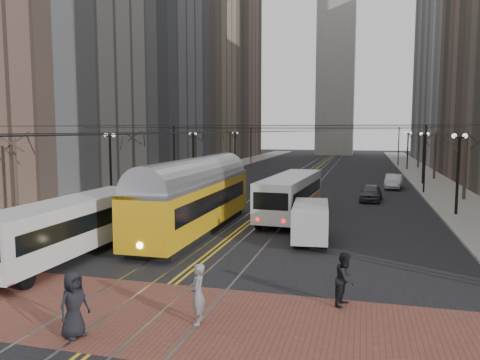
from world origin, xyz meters
The scene contains 23 objects.
ground centered at (0.00, 0.00, 0.00)m, with size 260.00×260.00×0.00m, color black.
sidewalk_left centered at (-15.00, 45.00, 0.07)m, with size 5.00×140.00×0.15m, color gray.
sidewalk_right centered at (15.00, 45.00, 0.07)m, with size 5.00×140.00×0.15m, color gray.
crosswalk_band centered at (0.00, -4.00, 0.01)m, with size 25.00×6.00×0.01m, color brown.
streetcar_rails centered at (0.00, 45.00, 0.00)m, with size 4.80×130.00×0.02m, color gray.
centre_lines centered at (0.00, 45.00, 0.01)m, with size 0.42×130.00×0.01m, color gold.
building_left_mid centered at (-25.50, 46.00, 17.00)m, with size 16.00×20.00×34.00m, color slate.
building_left_midfar centered at (-27.50, 66.00, 26.00)m, with size 20.00×20.00×52.00m, color #7F6E58.
building_left_far centered at (-25.50, 86.00, 20.00)m, with size 16.00×20.00×40.00m, color brown.
building_right_far centered at (25.50, 86.00, 20.00)m, with size 16.00×20.00×40.00m, color slate.
clock_tower centered at (0.00, 102.00, 35.96)m, with size 12.00×12.00×66.00m.
lamp_posts centered at (0.00, 28.75, 2.80)m, with size 27.60×57.20×5.60m.
street_trees centered at (0.00, 35.25, 2.80)m, with size 31.68×53.28×5.60m.
trolley_wires centered at (0.00, 34.83, 3.77)m, with size 25.96×120.00×6.60m.
transit_bus centered at (-6.22, 1.44, 1.40)m, with size 2.33×11.17×2.79m, color silver.
streetcar centered at (-2.50, 8.45, 1.71)m, with size 2.70×14.53×3.42m, color gold.
rear_bus centered at (2.39, 14.46, 1.47)m, with size 2.46×11.30×2.95m, color silver.
cargo_van centered at (4.54, 7.48, 1.06)m, with size 1.84×4.79×2.12m, color #B9B9B9.
sedan_grey centered at (7.94, 23.95, 0.72)m, with size 1.71×4.24×1.44m, color #3A3C41.
sedan_silver centered at (10.33, 33.51, 0.75)m, with size 1.58×4.53×1.49m, color #ACB0B4.
pedestrian_a centered at (-0.89, -6.14, 1.00)m, with size 0.96×0.63×1.97m, color black.
pedestrian_b centered at (2.31, -4.29, 0.97)m, with size 0.70×0.46×1.92m, color gray.
pedestrian_c centered at (6.73, -1.50, 0.95)m, with size 0.91×0.71×1.88m, color black.
Camera 1 is at (7.25, -17.70, 6.10)m, focal length 35.00 mm.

